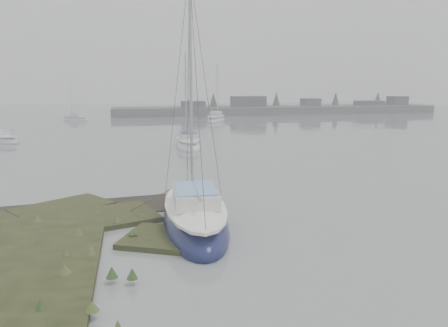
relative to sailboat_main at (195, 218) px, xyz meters
The scene contains 6 objects.
ground 29.06m from the sailboat_main, 92.96° to the left, with size 160.00×160.00×0.00m, color slate.
far_shoreline 65.98m from the sailboat_main, 67.41° to the left, with size 60.00×8.00×4.15m.
sailboat_main is the anchor object (origin of this frame).
sailboat_white 21.90m from the sailboat_main, 83.32° to the left, with size 2.12×6.27×8.81m.
sailboat_far_b 48.10m from the sailboat_main, 77.93° to the left, with size 4.79×7.05×9.51m.
sailboat_far_c 54.42m from the sailboat_main, 101.19° to the left, with size 4.89×4.21×6.91m.
Camera 1 is at (-0.85, -15.50, 5.63)m, focal length 35.00 mm.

